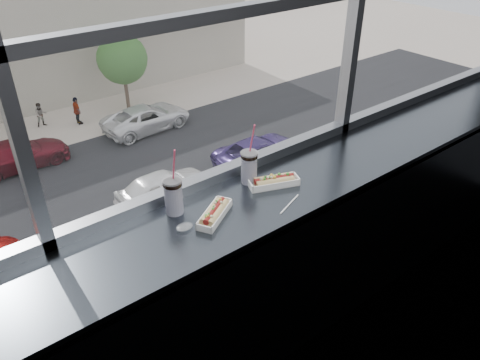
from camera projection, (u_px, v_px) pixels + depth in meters
wall_back_lower at (225, 251)px, 2.97m from camera, size 6.00×0.00×6.00m
counter at (254, 203)px, 2.51m from camera, size 6.00×0.55×0.06m
counter_fascia at (281, 300)px, 2.61m from camera, size 6.00×0.04×1.04m
hotdog_tray_left at (215, 213)px, 2.33m from camera, size 0.27×0.21×0.07m
hotdog_tray_right at (274, 181)px, 2.59m from camera, size 0.29×0.19×0.07m
soda_cup_left at (173, 195)px, 2.33m from camera, size 0.10×0.10×0.37m
soda_cup_right at (249, 166)px, 2.58m from camera, size 0.10×0.10×0.36m
loose_straw at (289, 204)px, 2.44m from camera, size 0.19×0.08×0.01m
wrapper at (185, 227)px, 2.26m from camera, size 0.09×0.07×0.02m
car_near_d at (163, 182)px, 23.23m from camera, size 2.87×6.68×2.21m
car_far_c at (146, 114)px, 30.37m from camera, size 3.06×6.64×2.17m
car_far_b at (16, 151)px, 26.08m from camera, size 2.78×6.59×2.19m
car_near_e at (259, 147)px, 26.57m from camera, size 2.79×6.19×2.03m
pedestrian_c at (40, 113)px, 30.90m from camera, size 0.87×0.65×1.95m
pedestrian_d at (77, 108)px, 31.09m from camera, size 0.76×1.02×2.28m
tree_right at (122, 59)px, 32.04m from camera, size 3.47×3.47×5.42m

